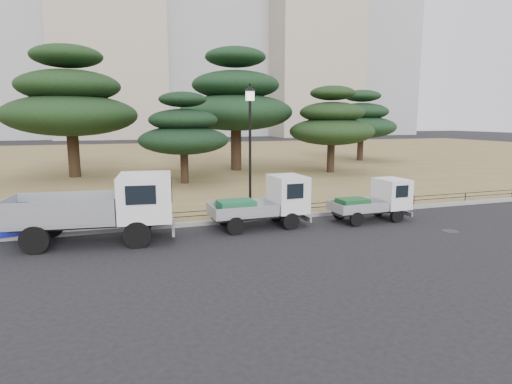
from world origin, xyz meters
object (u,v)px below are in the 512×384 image
object	(u,v)px
truck_large	(103,205)
truck_kei_rear	(375,200)
tarp_pile	(14,220)
truck_kei_front	(266,202)
street_lamp	(250,129)

from	to	relation	value
truck_large	truck_kei_rear	distance (m)	10.40
truck_large	tarp_pile	xyz separation A→B (m)	(-3.00, 1.68, -0.65)
truck_large	tarp_pile	bearing A→B (deg)	157.34
truck_kei_front	tarp_pile	distance (m)	8.97
truck_large	tarp_pile	size ratio (longest dim) A/B	2.82
truck_kei_rear	tarp_pile	xyz separation A→B (m)	(-13.39, 1.87, -0.23)
street_lamp	tarp_pile	distance (m)	9.16
truck_large	truck_kei_rear	bearing A→B (deg)	5.62
truck_large	truck_kei_front	bearing A→B (deg)	8.88
truck_large	truck_kei_rear	world-z (taller)	truck_large
truck_kei_rear	street_lamp	size ratio (longest dim) A/B	0.62
street_lamp	truck_kei_front	bearing A→B (deg)	-80.70
street_lamp	truck_kei_rear	bearing A→B (deg)	-19.94
truck_kei_rear	street_lamp	world-z (taller)	street_lamp
truck_kei_front	tarp_pile	bearing A→B (deg)	169.02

